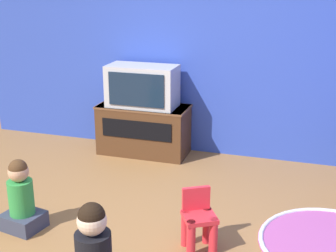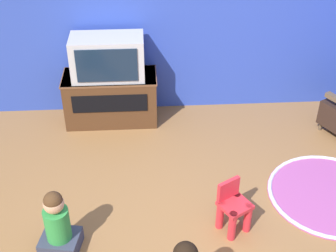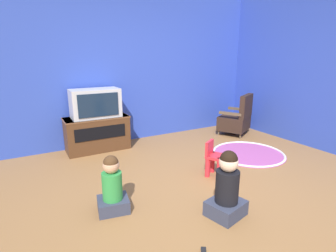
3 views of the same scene
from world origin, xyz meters
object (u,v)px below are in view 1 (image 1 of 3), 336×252
Objects in this scene: television at (142,86)px; yellow_kid_chair at (199,223)px; tv_cabinet at (144,129)px; child_watching_center at (21,199)px.

television is 2.20m from yellow_kid_chair.
tv_cabinet is 1.34× the size of television.
child_watching_center is at bearing -100.47° from television.
television is at bearing 91.81° from yellow_kid_chair.
tv_cabinet reaches higher than yellow_kid_chair.
yellow_kid_chair is (1.12, -1.79, -0.61)m from television.
tv_cabinet is at bearing 90.00° from television.
television reaches higher than yellow_kid_chair.
yellow_kid_chair is at bearing -57.83° from television.
child_watching_center reaches higher than yellow_kid_chair.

